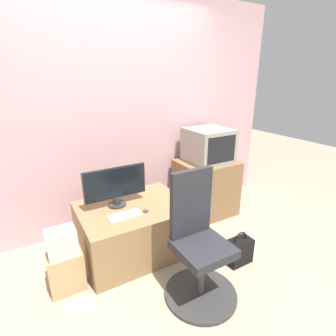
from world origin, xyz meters
name	(u,v)px	position (x,y,z in m)	size (l,w,h in m)	color
ground_plane	(173,290)	(0.00, 0.00, 0.00)	(12.00, 12.00, 0.00)	tan
wall_back	(111,116)	(0.00, 1.32, 1.30)	(4.40, 0.05, 2.60)	#CC9EA3
desk	(134,228)	(-0.06, 0.67, 0.26)	(1.04, 0.80, 0.51)	#937047
side_stand	(206,187)	(1.07, 0.95, 0.36)	(0.69, 0.59, 0.71)	olive
main_monitor	(116,186)	(-0.19, 0.76, 0.72)	(0.62, 0.18, 0.40)	#2D2D2D
keyboard	(125,215)	(-0.20, 0.53, 0.52)	(0.31, 0.13, 0.01)	silver
mouse	(146,210)	(0.00, 0.50, 0.53)	(0.05, 0.04, 0.03)	#4C4C51
crt_tv	(208,145)	(1.09, 0.96, 0.91)	(0.50, 0.50, 0.41)	gray
office_chair	(199,250)	(0.17, -0.11, 0.41)	(0.59, 0.59, 1.06)	#333333
cardboard_box_lower	(66,272)	(-0.76, 0.46, 0.18)	(0.28, 0.19, 0.36)	tan
cardboard_box_upper	(62,242)	(-0.76, 0.46, 0.47)	(0.23, 0.17, 0.22)	beige
handbag	(239,251)	(0.74, -0.02, 0.13)	(0.25, 0.14, 0.34)	black
book	(79,307)	(-0.73, 0.21, 0.01)	(0.23, 0.14, 0.02)	beige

